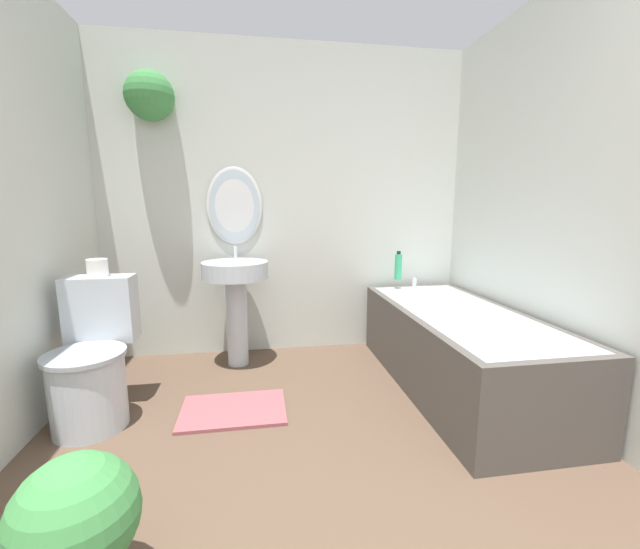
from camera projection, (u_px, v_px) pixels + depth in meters
wall_back at (276, 195)px, 3.09m from camera, size 2.95×0.34×2.40m
wall_right at (604, 201)px, 1.92m from camera, size 0.06×3.00×2.40m
toilet at (93, 364)px, 2.14m from camera, size 0.40×0.57×0.78m
pedestal_sink at (236, 289)px, 2.87m from camera, size 0.48×0.48×0.88m
bathtub at (458, 347)px, 2.54m from camera, size 0.74×1.70×0.59m
shampoo_bottle at (398, 266)px, 3.15m from camera, size 0.06×0.06×0.23m
potted_plant at (77, 525)px, 1.12m from camera, size 0.35×0.35×0.47m
bath_mat at (233, 410)px, 2.27m from camera, size 0.60×0.40×0.02m
toilet_paper_roll at (97, 268)px, 2.24m from camera, size 0.11×0.11×0.10m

